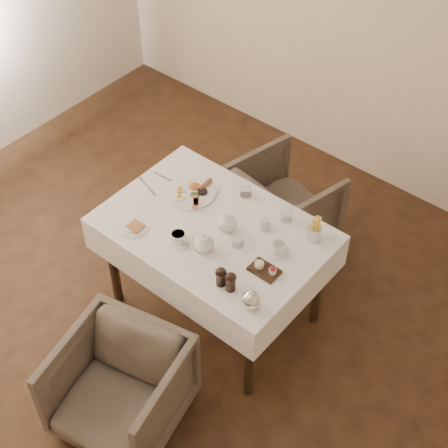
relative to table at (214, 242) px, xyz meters
name	(u,v)px	position (x,y,z in m)	size (l,w,h in m)	color
table	(214,242)	(0.00, 0.00, 0.00)	(1.28, 0.88, 0.75)	black
armchair_near	(120,388)	(0.10, -0.91, -0.34)	(0.64, 0.66, 0.60)	brown
armchair_far	(281,204)	(-0.08, 0.81, -0.34)	(0.64, 0.66, 0.60)	brown
breakfast_plate	(192,192)	(-0.29, 0.14, 0.13)	(0.31, 0.31, 0.04)	white
side_plate	(132,227)	(-0.36, -0.30, 0.12)	(0.18, 0.17, 0.02)	white
teapot_centre	(227,222)	(0.07, 0.04, 0.18)	(0.15, 0.12, 0.12)	white
teapot_front	(204,242)	(0.07, -0.16, 0.18)	(0.16, 0.12, 0.12)	white
creamer	(265,223)	(0.22, 0.18, 0.15)	(0.06, 0.06, 0.07)	white
teacup_near	(178,238)	(-0.08, -0.21, 0.15)	(0.13, 0.13, 0.06)	white
teacup_far	(279,249)	(0.40, 0.08, 0.14)	(0.13, 0.13, 0.06)	white
glass_left	(246,189)	(-0.03, 0.33, 0.17)	(0.07, 0.07, 0.10)	silver
glass_mid	(238,240)	(0.19, -0.02, 0.16)	(0.06, 0.06, 0.09)	silver
glass_right	(287,214)	(0.28, 0.31, 0.17)	(0.07, 0.07, 0.10)	silver
condiment_board	(264,269)	(0.42, -0.08, 0.13)	(0.17, 0.11, 0.04)	black
pepper_mill_left	(221,276)	(0.30, -0.29, 0.18)	(0.06, 0.06, 0.12)	black
pepper_mill_right	(231,281)	(0.36, -0.29, 0.18)	(0.06, 0.06, 0.12)	black
silver_pot	(251,299)	(0.51, -0.31, 0.18)	(0.12, 0.10, 0.13)	white
fries_cup	(315,230)	(0.49, 0.29, 0.19)	(0.08, 0.08, 0.17)	silver
cutlery_fork	(165,178)	(-0.51, 0.13, 0.12)	(0.01, 0.18, 0.00)	silver
cutlery_knife	(147,186)	(-0.54, 0.01, 0.12)	(0.02, 0.20, 0.00)	silver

